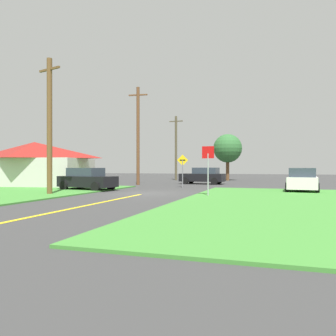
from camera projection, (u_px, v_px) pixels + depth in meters
ground_plane at (147, 193)px, 21.25m from camera, size 120.00×120.00×0.00m
grass_verge_right at (312, 204)px, 14.58m from camera, size 12.00×20.00×0.08m
lane_stripe_center at (75, 208)px, 13.63m from camera, size 0.20×14.00×0.01m
stop_sign at (208, 162)px, 18.76m from camera, size 0.68×0.07×2.86m
parked_car_near_building at (87, 179)px, 23.92m from camera, size 4.40×2.48×1.62m
car_on_crossroad at (302, 180)px, 22.32m from camera, size 2.28×4.05×1.62m
car_approaching_junction at (203, 176)px, 32.72m from camera, size 4.42×2.32×1.62m
utility_pole_near at (50, 125)px, 19.98m from camera, size 1.77×0.58×8.23m
utility_pole_mid at (138, 135)px, 31.06m from camera, size 1.80×0.32×9.15m
utility_pole_far at (176, 147)px, 42.31m from camera, size 1.80×0.29×8.15m
direction_sign at (183, 167)px, 26.97m from camera, size 0.90×0.16×2.69m
oak_tree_left at (228, 149)px, 41.18m from camera, size 3.53×3.53×5.75m
barn at (34, 164)px, 29.15m from camera, size 9.66×6.68×3.87m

